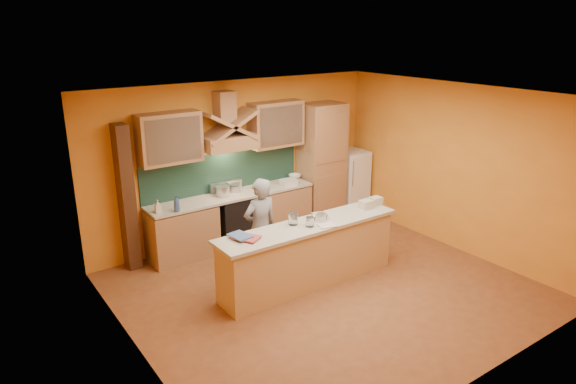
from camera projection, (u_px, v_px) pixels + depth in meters
floor at (326, 289)px, 7.51m from camera, size 5.50×5.00×0.01m
ceiling at (331, 96)px, 6.63m from camera, size 5.50×5.00×0.01m
wall_back at (238, 161)px, 9.01m from camera, size 5.50×0.02×2.80m
wall_front at (487, 265)px, 5.13m from camera, size 5.50×0.02×2.80m
wall_left at (132, 246)px, 5.56m from camera, size 0.02×5.00×2.80m
wall_right at (455, 168)px, 8.57m from camera, size 0.02×5.00×2.80m
base_cabinet_left at (182, 233)px, 8.39m from camera, size 1.10×0.60×0.86m
base_cabinet_right at (278, 210)px, 9.43m from camera, size 1.10×0.60×0.86m
counter_top at (232, 195)px, 8.77m from camera, size 3.00×0.62×0.04m
stove at (233, 220)px, 8.91m from camera, size 0.60×0.58×0.90m
backsplash at (223, 172)px, 8.88m from camera, size 3.00×0.03×0.70m
range_hood at (229, 142)px, 8.52m from camera, size 0.92×0.50×0.24m
hood_chimney at (224, 106)px, 8.41m from camera, size 0.30×0.30×0.50m
upper_cabinet_left at (169, 138)px, 7.97m from camera, size 1.00×0.35×0.80m
upper_cabinet_right at (276, 124)px, 9.07m from camera, size 1.00×0.35×0.80m
pantry_column at (321, 164)px, 9.76m from camera, size 0.80×0.60×2.30m
fridge at (350, 182)px, 10.32m from camera, size 0.58×0.60×1.30m
trim_column_left at (127, 198)px, 7.85m from camera, size 0.20×0.30×2.30m
island_body at (308, 256)px, 7.55m from camera, size 2.80×0.55×0.88m
island_top at (309, 226)px, 7.40m from camera, size 2.90×0.62×0.05m
person at (260, 228)px, 7.70m from camera, size 0.58×0.39×1.55m
pot_large at (223, 192)px, 8.67m from camera, size 0.30×0.30×0.17m
pot_small at (234, 189)px, 8.88m from camera, size 0.24×0.24×0.14m
soap_bottle_a at (158, 206)px, 7.89m from camera, size 0.10×0.10×0.20m
soap_bottle_b at (177, 203)px, 7.92m from camera, size 0.12×0.12×0.26m
bowl_back at (295, 176)px, 9.65m from camera, size 0.28×0.28×0.07m
dish_rack at (288, 182)px, 9.26m from camera, size 0.29×0.24×0.10m
book_lower at (242, 241)px, 6.77m from camera, size 0.39×0.42×0.03m
book_upper at (233, 238)px, 6.82m from camera, size 0.27×0.35×0.02m
jar_large at (293, 219)px, 7.35m from camera, size 0.16×0.16×0.17m
jar_small at (310, 222)px, 7.29m from camera, size 0.12×0.12×0.14m
kitchen_scale at (321, 218)px, 7.49m from camera, size 0.13×0.13×0.09m
mixing_bowl at (319, 216)px, 7.61m from camera, size 0.32×0.32×0.06m
cloth at (327, 226)px, 7.32m from camera, size 0.28×0.23×0.02m
grocery_bag_a at (366, 204)px, 8.01m from camera, size 0.20×0.16×0.13m
grocery_bag_b at (375, 201)px, 8.17m from camera, size 0.21×0.16×0.12m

